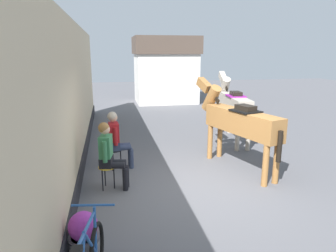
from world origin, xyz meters
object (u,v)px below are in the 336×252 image
at_px(seated_visitor_far, 117,137).
at_px(saddled_horse_far, 233,104).
at_px(seated_visitor_near, 109,152).
at_px(flower_planter_near, 84,233).
at_px(saddled_horse_near, 238,121).

xyz_separation_m(seated_visitor_far, saddled_horse_far, (3.63, 1.78, 0.38)).
relative_size(seated_visitor_near, saddled_horse_far, 0.46).
xyz_separation_m(seated_visitor_near, flower_planter_near, (-0.38, -2.08, -0.44)).
relative_size(saddled_horse_near, saddled_horse_far, 0.97).
bearing_deg(seated_visitor_far, seated_visitor_near, -99.56).
bearing_deg(seated_visitor_far, flower_planter_near, -100.12).
xyz_separation_m(saddled_horse_near, saddled_horse_far, (0.85, 2.29, 0.00)).
distance_m(seated_visitor_near, saddled_horse_far, 4.80).
height_order(saddled_horse_far, flower_planter_near, saddled_horse_far).
bearing_deg(seated_visitor_near, saddled_horse_far, 37.09).
xyz_separation_m(seated_visitor_far, flower_planter_near, (-0.57, -3.19, -0.44)).
relative_size(seated_visitor_near, flower_planter_near, 2.17).
distance_m(seated_visitor_near, seated_visitor_far, 1.12).
distance_m(seated_visitor_far, saddled_horse_far, 4.07).
bearing_deg(saddled_horse_far, saddled_horse_near, -110.23).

